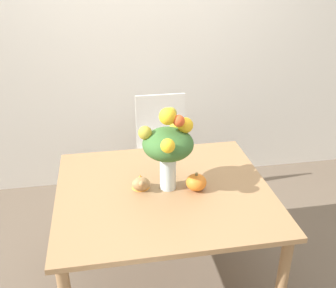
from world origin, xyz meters
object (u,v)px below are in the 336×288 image
at_px(flower_vase, 168,145).
at_px(dining_chair_near_window, 163,154).
at_px(pumpkin, 196,182).
at_px(turkey_figurine, 141,182).

xyz_separation_m(flower_vase, dining_chair_near_window, (0.11, 0.88, -0.52)).
relative_size(pumpkin, dining_chair_near_window, 0.12).
bearing_deg(dining_chair_near_window, flower_vase, -97.01).
bearing_deg(dining_chair_near_window, pumpkin, -87.26).
distance_m(turkey_figurine, dining_chair_near_window, 0.95).
xyz_separation_m(pumpkin, dining_chair_near_window, (-0.04, 0.93, -0.30)).
distance_m(pumpkin, turkey_figurine, 0.32).
bearing_deg(pumpkin, dining_chair_near_window, 92.58).
bearing_deg(flower_vase, pumpkin, -17.07).
distance_m(flower_vase, turkey_figurine, 0.28).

